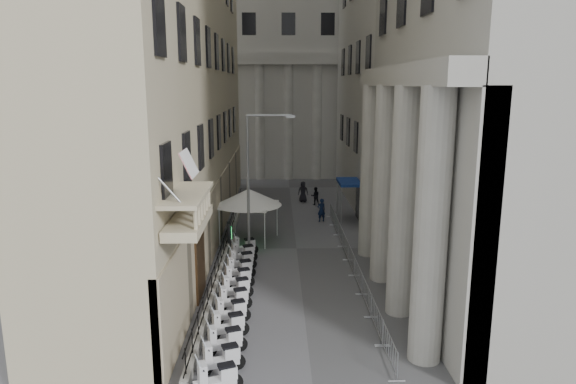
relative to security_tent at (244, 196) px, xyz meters
name	(u,v)px	position (x,y,z in m)	size (l,w,h in m)	color
far_building	(287,38)	(3.36, 26.63, 12.12)	(22.00, 10.00, 30.00)	beige
iron_fence	(226,255)	(-0.94, -3.37, -2.88)	(0.30, 28.00, 1.40)	black
blue_awning	(348,220)	(7.51, 4.63, -2.88)	(1.60, 3.00, 3.00)	navy
flag	(198,376)	(-0.64, -16.37, -2.88)	(1.00, 1.40, 8.20)	#9E0C11
scooter_1	(222,372)	(0.20, -16.15, -2.88)	(0.56, 1.40, 1.50)	silver
scooter_2	(226,354)	(0.20, -14.87, -2.88)	(0.56, 1.40, 1.50)	silver
scooter_3	(229,338)	(0.20, -13.60, -2.88)	(0.56, 1.40, 1.50)	silver
scooter_4	(232,323)	(0.20, -12.32, -2.88)	(0.56, 1.40, 1.50)	silver
scooter_5	(234,310)	(0.20, -11.05, -2.88)	(0.56, 1.40, 1.50)	silver
scooter_6	(236,299)	(0.20, -9.77, -2.88)	(0.56, 1.40, 1.50)	silver
scooter_7	(238,288)	(0.20, -8.50, -2.88)	(0.56, 1.40, 1.50)	silver
scooter_8	(240,279)	(0.20, -7.22, -2.88)	(0.56, 1.40, 1.50)	silver
scooter_9	(242,270)	(0.20, -5.94, -2.88)	(0.56, 1.40, 1.50)	silver
scooter_10	(243,262)	(0.20, -4.67, -2.88)	(0.56, 1.40, 1.50)	silver
scooter_11	(245,255)	(0.20, -3.39, -2.88)	(0.56, 1.40, 1.50)	silver
barrier_0	(389,363)	(6.26, -15.66, -2.88)	(0.60, 2.40, 1.10)	#A7A9AF
barrier_1	(376,331)	(6.26, -13.16, -2.88)	(0.60, 2.40, 1.10)	#A7A9AF
barrier_2	(366,306)	(6.26, -10.66, -2.88)	(0.60, 2.40, 1.10)	#A7A9AF
barrier_3	(358,285)	(6.26, -8.16, -2.88)	(0.60, 2.40, 1.10)	#A7A9AF
barrier_4	(351,268)	(6.26, -5.66, -2.88)	(0.60, 2.40, 1.10)	#A7A9AF
barrier_5	(345,253)	(6.26, -3.16, -2.88)	(0.60, 2.40, 1.10)	#A7A9AF
barrier_6	(340,241)	(6.26, -0.66, -2.88)	(0.60, 2.40, 1.10)	#A7A9AF
barrier_7	(336,230)	(6.26, 1.84, -2.88)	(0.60, 2.40, 1.10)	#A7A9AF
barrier_8	(332,221)	(6.26, 4.34, -2.88)	(0.60, 2.40, 1.10)	#A7A9AF
security_tent	(244,196)	(0.00, 0.00, 0.00)	(4.25, 4.25, 3.45)	silver
street_lamp	(254,175)	(0.86, -4.25, 2.13)	(2.74, 0.27, 8.40)	gray
info_kiosk	(229,235)	(-0.84, -1.97, -2.07)	(0.36, 0.79, 1.61)	black
pedestrian_a	(321,210)	(5.44, 4.21, -2.01)	(0.63, 0.42, 1.74)	black
pedestrian_b	(315,196)	(5.37, 9.58, -2.12)	(0.74, 0.58, 1.53)	black
pedestrian_c	(303,192)	(4.40, 10.70, -1.98)	(0.88, 0.57, 1.81)	black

